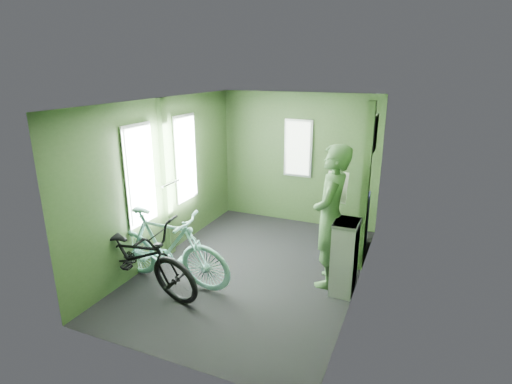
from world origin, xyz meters
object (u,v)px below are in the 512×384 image
Objects in this scene: bicycle_black at (139,290)px; bicycle_mint at (169,284)px; bench_seat at (351,236)px; waste_box at (344,257)px; passenger at (331,216)px.

bicycle_black is 0.38m from bicycle_mint.
bicycle_mint is at bearing -138.49° from bench_seat.
bicycle_mint is 1.88× the size of waste_box.
bench_seat is (2.26, 2.17, 0.26)m from bicycle_black.
bicycle_black is 1.05× the size of passenger.
passenger is (1.87, 0.87, 0.92)m from bicycle_mint.
bench_seat is (-0.12, 1.20, -0.22)m from waste_box.
bicycle_black is 2.22× the size of bench_seat.
bicycle_mint is at bearing -161.16° from waste_box.
bicycle_black is at bearing -62.63° from passenger.
bicycle_black is at bearing -157.73° from waste_box.
passenger reaches higher than bicycle_black.
passenger is 0.53m from waste_box.
bench_seat is (0.11, 1.04, -0.66)m from passenger.
passenger is 1.24m from bench_seat.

